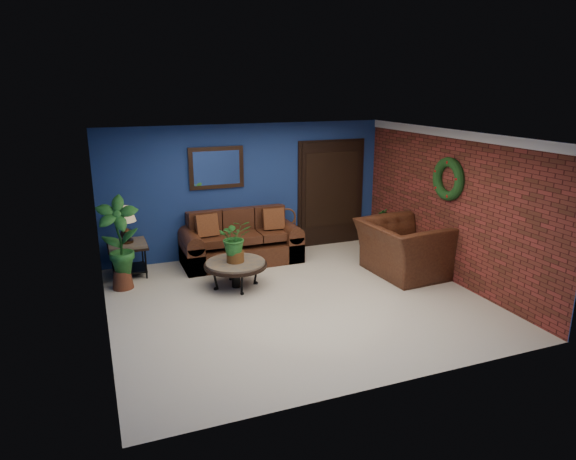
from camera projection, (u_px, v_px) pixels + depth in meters
name	position (u px, v px, depth m)	size (l,w,h in m)	color
floor	(297.00, 300.00, 7.87)	(5.50, 5.50, 0.00)	beige
wall_back	(248.00, 190.00, 9.77)	(5.50, 0.04, 2.50)	navy
wall_left	(99.00, 242.00, 6.57)	(0.04, 5.00, 2.50)	navy
wall_right_brick	(451.00, 206.00, 8.49)	(0.04, 5.00, 2.50)	maroon
ceiling	(298.00, 136.00, 7.19)	(5.50, 5.00, 0.02)	silver
crown_molding	(456.00, 134.00, 8.16)	(0.03, 5.00, 0.14)	white
wall_mirror	(216.00, 168.00, 9.40)	(1.02, 0.06, 0.77)	#422817
closet_door	(331.00, 194.00, 10.41)	(1.44, 0.06, 2.18)	black
wreath	(448.00, 179.00, 8.39)	(0.72, 0.72, 0.16)	black
sofa	(240.00, 245.00, 9.55)	(2.16, 0.93, 0.97)	#4D2816
coffee_table	(236.00, 265.00, 8.29)	(1.02, 1.02, 0.44)	#4D4943
end_table	(128.00, 250.00, 8.78)	(0.65, 0.65, 0.60)	#4D4943
table_lamp	(125.00, 220.00, 8.63)	(0.36, 0.36, 0.61)	#422817
side_chair	(289.00, 229.00, 9.87)	(0.41, 0.41, 0.90)	#5A2E19
armchair	(403.00, 248.00, 8.86)	(1.42, 1.24, 0.92)	#4D2816
coffee_plant	(235.00, 239.00, 8.17)	(0.56, 0.50, 0.71)	brown
floor_plant	(377.00, 229.00, 10.02)	(0.44, 0.38, 0.89)	brown
tall_plant	(119.00, 240.00, 8.12)	(0.76, 0.60, 1.52)	brown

